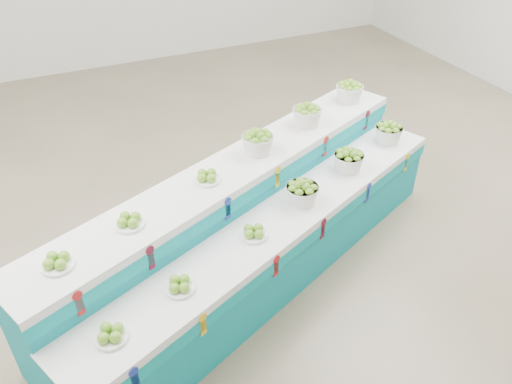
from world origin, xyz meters
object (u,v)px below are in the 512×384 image
basket_lower_left (302,192)px  plate_upper_mid (129,220)px  display_stand (256,225)px  basket_upper_right (349,91)px

basket_lower_left → plate_upper_mid: plate_upper_mid is taller
display_stand → basket_upper_right: basket_upper_right is taller
basket_lower_left → basket_upper_right: (1.13, 1.04, 0.30)m
basket_upper_right → display_stand: bearing=-148.5°
plate_upper_mid → display_stand: bearing=9.7°
plate_upper_mid → basket_upper_right: basket_upper_right is taller
basket_upper_right → basket_lower_left: bearing=-137.1°
display_stand → basket_upper_right: bearing=8.4°
basket_lower_left → display_stand: bearing=162.9°
display_stand → basket_lower_left: display_stand is taller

